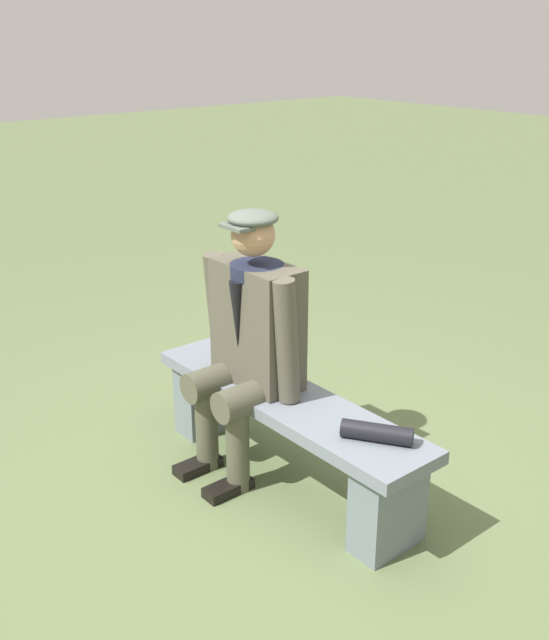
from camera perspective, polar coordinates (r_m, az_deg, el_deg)
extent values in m
plane|color=#5B6B43|center=(3.76, 0.84, -11.83)|extent=(30.00, 30.00, 0.00)
cube|color=slate|center=(3.54, 0.87, -6.10)|extent=(1.60, 0.37, 0.06)
cube|color=slate|center=(3.27, 8.52, -13.63)|extent=(0.17, 0.31, 0.39)
cube|color=slate|center=(4.11, -5.09, -5.66)|extent=(0.17, 0.31, 0.39)
cube|color=#504C3F|center=(3.56, -1.30, -0.26)|extent=(0.46, 0.23, 0.58)
cylinder|color=#1E2338|center=(3.47, -1.33, 3.77)|extent=(0.25, 0.25, 0.06)
cone|color=black|center=(3.46, -2.83, 0.38)|extent=(0.07, 0.07, 0.32)
sphere|color=tan|center=(3.41, -1.62, 6.43)|extent=(0.20, 0.20, 0.20)
ellipsoid|color=#515A50|center=(3.39, -1.63, 7.66)|extent=(0.23, 0.23, 0.07)
cube|color=#515A50|center=(3.34, -2.85, 7.00)|extent=(0.16, 0.09, 0.02)
cylinder|color=#4E4D3B|center=(3.53, -1.40, -5.69)|extent=(0.15, 0.41, 0.15)
cylinder|color=#4E4D3B|center=(3.58, -2.78, -9.44)|extent=(0.11, 0.11, 0.45)
cube|color=black|center=(3.65, -3.49, -12.47)|extent=(0.10, 0.24, 0.05)
cylinder|color=#504C3F|center=(3.35, 0.92, -1.63)|extent=(0.11, 0.15, 0.58)
cylinder|color=#4E4D3B|center=(3.71, -3.81, -4.32)|extent=(0.15, 0.41, 0.15)
cylinder|color=#4E4D3B|center=(3.75, -5.11, -7.91)|extent=(0.11, 0.11, 0.45)
cube|color=black|center=(3.83, -5.76, -10.83)|extent=(0.10, 0.24, 0.05)
cylinder|color=#504C3F|center=(3.73, -4.25, 0.75)|extent=(0.11, 0.15, 0.59)
cylinder|color=black|center=(3.18, 7.69, -8.36)|extent=(0.29, 0.23, 0.08)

